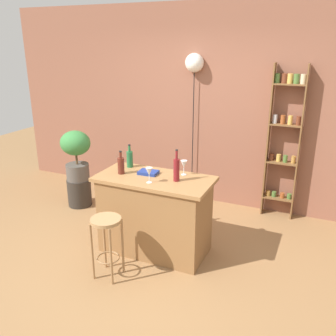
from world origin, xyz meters
TOP-DOWN VIEW (x-y plane):
  - ground at (0.00, 0.00)m, footprint 12.00×12.00m
  - back_wall at (0.00, 1.95)m, footprint 6.40×0.10m
  - kitchen_counter at (0.00, 0.30)m, footprint 1.27×0.63m
  - bar_stool at (-0.22, -0.34)m, footprint 0.30×0.30m
  - spice_shelf at (1.15, 1.80)m, footprint 0.41×0.16m
  - plant_stool at (-1.55, 0.95)m, footprint 0.34×0.34m
  - potted_plant at (-1.55, 0.95)m, footprint 0.43×0.39m
  - bottle_sauce_amber at (-0.41, 0.50)m, footprint 0.07×0.07m
  - bottle_vinegar at (0.26, 0.30)m, footprint 0.06×0.06m
  - bottle_soda_blue at (-0.39, 0.26)m, footprint 0.07×0.07m
  - wine_glass_left at (0.26, 0.51)m, footprint 0.07×0.07m
  - wine_glass_center at (0.02, 0.14)m, footprint 0.07×0.07m
  - cookbook at (-0.11, 0.37)m, footprint 0.22×0.16m
  - pendant_globe_light at (-0.13, 1.84)m, footprint 0.26×0.26m

SIDE VIEW (x-z plane):
  - ground at x=0.00m, z-range 0.00..0.00m
  - plant_stool at x=-1.55m, z-range 0.00..0.40m
  - kitchen_counter at x=0.00m, z-range 0.00..0.90m
  - bar_stool at x=-0.22m, z-range 0.15..0.80m
  - potted_plant at x=-1.55m, z-range 0.46..1.18m
  - cookbook at x=-0.11m, z-range 0.89..0.93m
  - bottle_soda_blue at x=-0.39m, z-range 0.86..1.12m
  - bottle_sauce_amber at x=-0.41m, z-range 0.86..1.13m
  - wine_glass_left at x=0.26m, z-range 0.93..1.09m
  - wine_glass_center at x=0.02m, z-range 0.93..1.09m
  - bottle_vinegar at x=0.26m, z-range 0.85..1.20m
  - spice_shelf at x=1.15m, z-range 0.08..2.12m
  - back_wall at x=0.00m, z-range 0.00..2.80m
  - pendant_globe_light at x=-0.13m, z-range 0.92..3.06m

